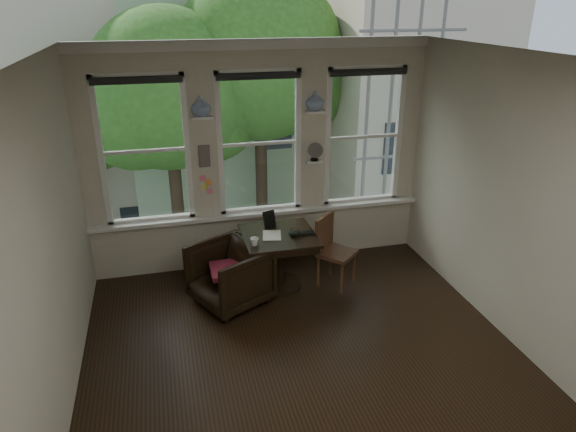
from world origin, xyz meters
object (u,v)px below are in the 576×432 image
object	(u,v)px
mug	(254,242)
table	(279,261)
side_chair_right	(337,252)
laptop	(302,234)
armchair_left	(230,275)

from	to	relation	value
mug	table	bearing A→B (deg)	33.55
side_chair_right	laptop	xyz separation A→B (m)	(-0.46, 0.01, 0.30)
armchair_left	side_chair_right	size ratio (longest dim) A/B	0.90
side_chair_right	mug	distance (m)	1.14
table	armchair_left	bearing A→B (deg)	-162.18
armchair_left	mug	distance (m)	0.52
table	side_chair_right	xyz separation A→B (m)	(0.73, -0.12, 0.09)
side_chair_right	laptop	world-z (taller)	side_chair_right
mug	side_chair_right	bearing A→B (deg)	6.17
table	laptop	world-z (taller)	laptop
table	mug	world-z (taller)	mug
armchair_left	laptop	xyz separation A→B (m)	(0.93, 0.10, 0.38)
table	laptop	size ratio (longest dim) A/B	2.85
armchair_left	mug	xyz separation A→B (m)	(0.31, -0.02, 0.42)
side_chair_right	laptop	distance (m)	0.55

